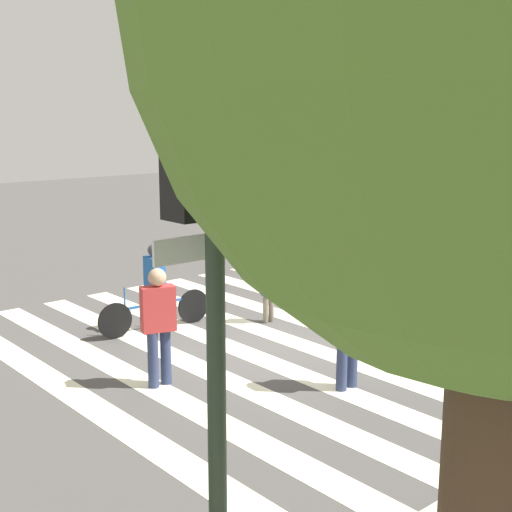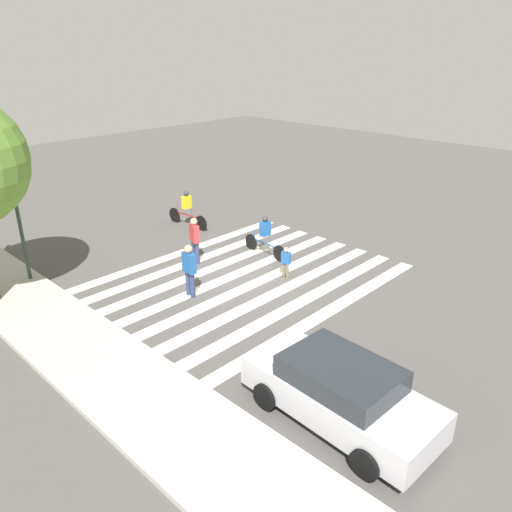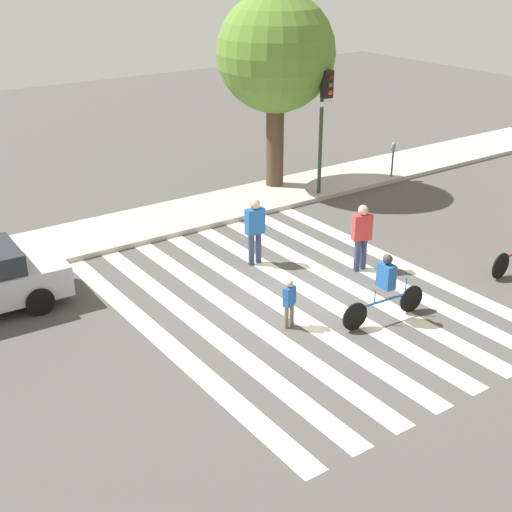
% 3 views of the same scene
% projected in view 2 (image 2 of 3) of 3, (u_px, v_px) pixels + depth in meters
% --- Properties ---
extents(ground_plane, '(60.00, 60.00, 0.00)m').
position_uv_depth(ground_plane, '(247.00, 278.00, 17.47)').
color(ground_plane, '#4C4947').
extents(sidewalk_curb, '(36.00, 2.50, 0.14)m').
position_uv_depth(sidewalk_curb, '(82.00, 349.00, 13.31)').
color(sidewalk_curb, '#ADA89E').
rests_on(sidewalk_curb, ground_plane).
extents(crosswalk_stripes, '(7.42, 10.00, 0.01)m').
position_uv_depth(crosswalk_stripes, '(247.00, 278.00, 17.47)').
color(crosswalk_stripes, '#F2EDCC').
rests_on(crosswalk_stripes, ground_plane).
extents(traffic_light, '(0.60, 0.50, 4.33)m').
position_uv_depth(traffic_light, '(19.00, 196.00, 16.10)').
color(traffic_light, '#283828').
rests_on(traffic_light, ground_plane).
extents(pedestrian_child_with_backpack, '(0.50, 0.26, 1.78)m').
position_uv_depth(pedestrian_child_with_backpack, '(189.00, 268.00, 15.86)').
color(pedestrian_child_with_backpack, navy).
rests_on(pedestrian_child_with_backpack, ground_plane).
extents(pedestrian_adult_yellow_jacket, '(0.34, 0.23, 1.14)m').
position_uv_depth(pedestrian_adult_yellow_jacket, '(286.00, 261.00, 17.26)').
color(pedestrian_adult_yellow_jacket, '#6B6051').
rests_on(pedestrian_adult_yellow_jacket, ground_plane).
extents(pedestrian_adult_blue_shirt, '(0.53, 0.36, 1.75)m').
position_uv_depth(pedestrian_adult_blue_shirt, '(195.00, 238.00, 18.35)').
color(pedestrian_adult_blue_shirt, navy).
rests_on(pedestrian_adult_blue_shirt, ground_plane).
extents(cyclist_near_curb, '(2.41, 0.41, 1.62)m').
position_uv_depth(cyclist_near_curb, '(187.00, 208.00, 22.09)').
color(cyclist_near_curb, black).
rests_on(cyclist_near_curb, ground_plane).
extents(cyclist_mid_street, '(2.25, 0.42, 1.60)m').
position_uv_depth(cyclist_mid_street, '(265.00, 234.00, 19.02)').
color(cyclist_mid_street, black).
rests_on(cyclist_mid_street, ground_plane).
extents(car_parked_dark_suv, '(4.40, 2.12, 1.45)m').
position_uv_depth(car_parked_dark_suv, '(340.00, 391.00, 10.63)').
color(car_parked_dark_suv, '#B7B7BC').
rests_on(car_parked_dark_suv, ground_plane).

